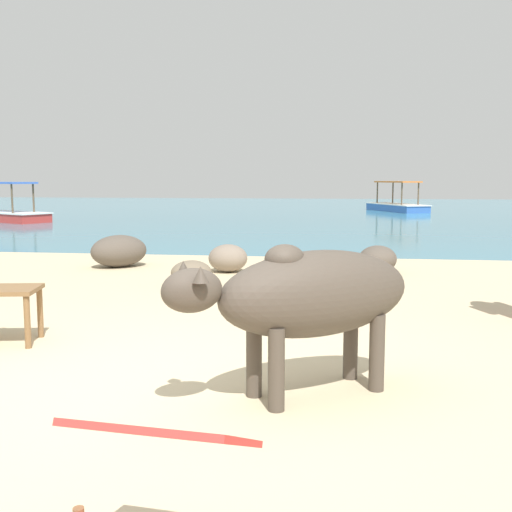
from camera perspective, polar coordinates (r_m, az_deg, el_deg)
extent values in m
cube|color=#CCB78E|center=(4.29, -10.32, -11.95)|extent=(18.00, 14.00, 0.04)
cube|color=teal|center=(25.92, 5.04, 3.96)|extent=(60.00, 36.00, 0.03)
cylinder|color=#4C4238|center=(3.73, 1.88, -10.37)|extent=(0.10, 0.10, 0.50)
cylinder|color=#4C4238|center=(3.97, -0.18, -9.30)|extent=(0.10, 0.10, 0.50)
cylinder|color=#4C4238|center=(4.15, 11.03, -8.71)|extent=(0.10, 0.10, 0.50)
cylinder|color=#4C4238|center=(4.36, 8.67, -7.88)|extent=(0.10, 0.10, 0.50)
ellipsoid|color=#4C4238|center=(3.95, 5.62, -3.43)|extent=(1.41, 1.22, 0.55)
ellipsoid|color=#4C4238|center=(3.53, -5.90, -3.17)|extent=(0.42, 0.39, 0.26)
cone|color=#4C4238|center=(3.40, -5.10, -1.69)|extent=(0.13, 0.13, 0.09)
cone|color=#4C4238|center=(3.63, -6.69, -1.14)|extent=(0.13, 0.13, 0.09)
ellipsoid|color=#4C4238|center=(3.78, 2.65, -0.29)|extent=(0.34, 0.33, 0.18)
cylinder|color=brown|center=(5.73, -19.20, -4.92)|extent=(0.05, 0.05, 0.44)
cylinder|color=brown|center=(5.39, -20.24, -5.71)|extent=(0.05, 0.05, 0.44)
cube|color=red|center=(2.07, -8.19, -15.87)|extent=(0.56, 0.51, 0.23)
ellipsoid|color=#756651|center=(8.11, -5.96, -1.53)|extent=(0.72, 0.73, 0.32)
ellipsoid|color=brown|center=(9.25, 11.09, -0.29)|extent=(0.74, 0.82, 0.40)
ellipsoid|color=brown|center=(9.92, -12.46, 0.45)|extent=(1.08, 1.07, 0.50)
ellipsoid|color=gray|center=(9.18, -2.59, -0.20)|extent=(0.69, 0.66, 0.41)
cube|color=#C63833|center=(22.17, -22.08, 3.34)|extent=(3.70, 2.66, 0.28)
cube|color=white|center=(22.16, -22.10, 3.76)|extent=(3.79, 2.74, 0.04)
cylinder|color=brown|center=(21.45, -19.74, 4.98)|extent=(0.06, 0.06, 0.95)
cylinder|color=brown|center=(21.02, -21.48, 4.87)|extent=(0.06, 0.06, 0.95)
cube|color=#3D66C6|center=(22.13, -22.22, 6.24)|extent=(2.66, 2.00, 0.06)
cube|color=#3866B7|center=(27.54, 12.79, 4.32)|extent=(2.48, 3.73, 0.28)
cube|color=white|center=(27.54, 12.80, 4.66)|extent=(2.56, 3.82, 0.04)
cylinder|color=brown|center=(28.29, 11.07, 5.68)|extent=(0.06, 0.06, 0.95)
cylinder|color=brown|center=(28.65, 12.44, 5.66)|extent=(0.06, 0.06, 0.95)
cylinder|color=brown|center=(26.39, 13.23, 5.53)|extent=(0.06, 0.06, 0.95)
cylinder|color=brown|center=(26.78, 14.67, 5.51)|extent=(0.06, 0.06, 0.95)
cube|color=orange|center=(27.51, 12.85, 6.65)|extent=(1.89, 2.68, 0.06)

